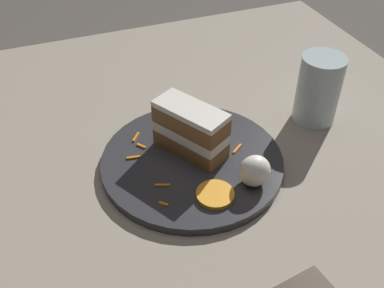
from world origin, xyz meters
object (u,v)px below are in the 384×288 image
at_px(plate, 192,161).
at_px(cake_slice, 191,130).
at_px(orange_garnish, 215,194).
at_px(drinking_glass, 317,94).
at_px(cream_dollop, 255,171).

xyz_separation_m(plate, cake_slice, (-0.01, -0.02, 0.05)).
height_order(orange_garnish, drinking_glass, drinking_glass).
bearing_deg(orange_garnish, cream_dollop, -176.02).
distance_m(cake_slice, orange_garnish, 0.12).
xyz_separation_m(cream_dollop, orange_garnish, (0.07, 0.00, -0.02)).
xyz_separation_m(cake_slice, drinking_glass, (-0.25, -0.02, -0.00)).
bearing_deg(plate, cake_slice, -104.89).
bearing_deg(cream_dollop, cake_slice, -59.70).
xyz_separation_m(cake_slice, cream_dollop, (-0.06, 0.11, -0.02)).
bearing_deg(drinking_glass, cream_dollop, 33.54).
height_order(plate, drinking_glass, drinking_glass).
bearing_deg(cake_slice, plate, 45.49).
height_order(cream_dollop, orange_garnish, cream_dollop).
bearing_deg(drinking_glass, plate, 8.50).
height_order(plate, orange_garnish, orange_garnish).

